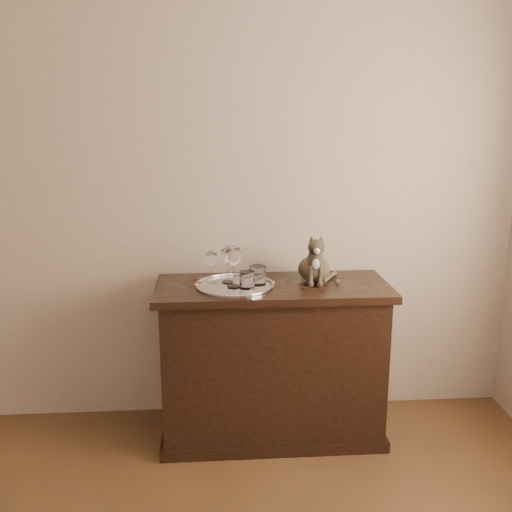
{
  "coord_description": "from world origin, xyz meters",
  "views": [
    {
      "loc": [
        0.31,
        -0.85,
        1.69
      ],
      "look_at": [
        0.51,
        1.95,
        1.0
      ],
      "focal_mm": 40.0,
      "sensor_mm": 36.0,
      "label": 1
    }
  ],
  "objects": [
    {
      "name": "tray",
      "position": [
        0.4,
        1.91,
        0.85
      ],
      "size": [
        0.4,
        0.4,
        0.01
      ],
      "primitive_type": "cylinder",
      "color": "silver",
      "rests_on": "sideboard"
    },
    {
      "name": "tumbler_a",
      "position": [
        0.46,
        1.86,
        0.9
      ],
      "size": [
        0.08,
        0.08,
        0.09
      ],
      "primitive_type": "cylinder",
      "color": "silver",
      "rests_on": "tray"
    },
    {
      "name": "wine_glass_d",
      "position": [
        0.4,
        1.89,
        0.96
      ],
      "size": [
        0.08,
        0.08,
        0.21
      ],
      "primitive_type": null,
      "color": "silver",
      "rests_on": "tray"
    },
    {
      "name": "sideboard",
      "position": [
        0.6,
        1.94,
        0.42
      ],
      "size": [
        1.2,
        0.5,
        0.85
      ],
      "primitive_type": null,
      "color": "black",
      "rests_on": "ground"
    },
    {
      "name": "cat",
      "position": [
        0.82,
        2.0,
        0.98
      ],
      "size": [
        0.28,
        0.27,
        0.26
      ],
      "primitive_type": null,
      "rotation": [
        0.0,
        0.0,
        -0.1
      ],
      "color": "brown",
      "rests_on": "sideboard"
    },
    {
      "name": "tumbler_c",
      "position": [
        0.52,
        1.92,
        0.91
      ],
      "size": [
        0.09,
        0.09,
        0.1
      ],
      "primitive_type": "cylinder",
      "color": "white",
      "rests_on": "tray"
    },
    {
      "name": "wine_glass_b",
      "position": [
        0.37,
        1.97,
        0.95
      ],
      "size": [
        0.07,
        0.07,
        0.19
      ],
      "primitive_type": null,
      "color": "white",
      "rests_on": "tray"
    },
    {
      "name": "wall_back",
      "position": [
        0.0,
        2.25,
        1.35
      ],
      "size": [
        4.0,
        0.1,
        2.7
      ],
      "primitive_type": "cube",
      "color": "#BEA38E",
      "rests_on": "ground"
    },
    {
      "name": "wine_glass_a",
      "position": [
        0.29,
        1.99,
        0.94
      ],
      "size": [
        0.06,
        0.06,
        0.17
      ],
      "primitive_type": null,
      "color": "white",
      "rests_on": "tray"
    }
  ]
}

